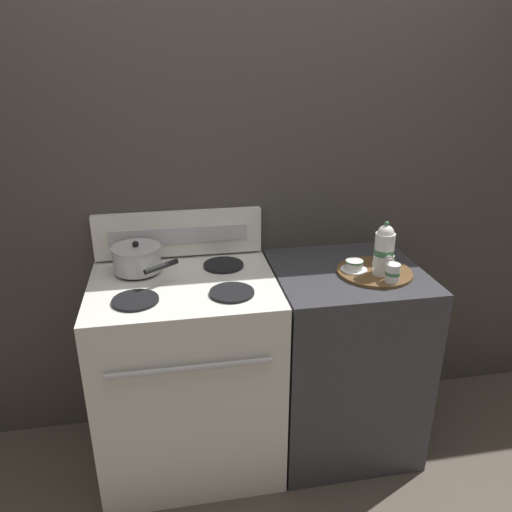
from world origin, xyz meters
TOP-DOWN VIEW (x-y plane):
  - ground_plane at (0.00, 0.00)m, footprint 6.00×6.00m
  - wall_back at (0.00, 0.34)m, footprint 6.00×0.05m
  - stove at (-0.33, -0.00)m, footprint 0.79×0.66m
  - control_panel at (-0.33, 0.29)m, footprint 0.77×0.05m
  - side_counter at (0.40, 0.00)m, footprint 0.65×0.63m
  - saucepan at (-0.52, 0.14)m, footprint 0.28×0.31m
  - serving_tray at (0.50, -0.05)m, footprint 0.33×0.33m
  - teapot at (0.51, -0.09)m, footprint 0.08×0.14m
  - teacup_left at (0.57, 0.00)m, footprint 0.12×0.12m
  - teacup_right at (0.41, -0.03)m, footprint 0.12×0.12m
  - creamer_jug at (0.52, -0.17)m, footprint 0.06×0.06m

SIDE VIEW (x-z plane):
  - ground_plane at x=0.00m, z-range 0.00..0.00m
  - side_counter at x=0.40m, z-range 0.00..0.92m
  - stove at x=-0.33m, z-range 0.00..0.93m
  - serving_tray at x=0.50m, z-range 0.92..0.93m
  - teacup_left at x=0.57m, z-range 0.93..0.98m
  - teacup_right at x=0.41m, z-range 0.93..0.98m
  - creamer_jug at x=0.52m, z-range 0.93..1.01m
  - saucepan at x=-0.52m, z-range 0.92..1.05m
  - control_panel at x=-0.33m, z-range 0.93..1.14m
  - teapot at x=0.51m, z-range 0.92..1.16m
  - wall_back at x=0.00m, z-range 0.00..2.20m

